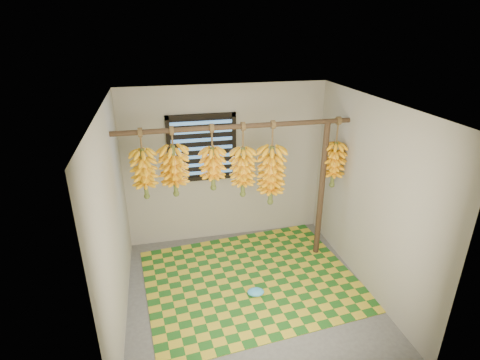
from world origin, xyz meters
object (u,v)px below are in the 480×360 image
object	(u,v)px
woven_mat	(251,279)
plastic_bag	(256,292)
banana_bunch_d	(243,172)
banana_bunch_e	(271,175)
banana_bunch_b	(175,171)
banana_bunch_c	(213,168)
banana_bunch_f	(334,165)
support_post	(321,192)
banana_bunch_a	(145,174)

from	to	relation	value
woven_mat	plastic_bag	xyz separation A→B (m)	(-0.02, -0.32, 0.05)
woven_mat	banana_bunch_d	xyz separation A→B (m)	(-0.02, 0.41, 1.39)
plastic_bag	banana_bunch_e	distance (m)	1.51
plastic_bag	banana_bunch_b	world-z (taller)	banana_bunch_b
banana_bunch_c	banana_bunch_d	distance (m)	0.40
banana_bunch_d	banana_bunch_f	size ratio (longest dim) A/B	1.01
plastic_bag	banana_bunch_d	xyz separation A→B (m)	(0.00, 0.73, 1.34)
plastic_bag	banana_bunch_f	bearing A→B (deg)	29.82
woven_mat	banana_bunch_c	size ratio (longest dim) A/B	3.18
support_post	banana_bunch_d	world-z (taller)	banana_bunch_d
banana_bunch_a	banana_bunch_b	distance (m)	0.36
banana_bunch_b	banana_bunch_e	xyz separation A→B (m)	(1.25, -0.00, -0.18)
plastic_bag	banana_bunch_d	distance (m)	1.53
banana_bunch_b	woven_mat	bearing A→B (deg)	-24.89
banana_bunch_c	banana_bunch_e	bearing A→B (deg)	0.00
support_post	banana_bunch_f	world-z (taller)	banana_bunch_f
woven_mat	banana_bunch_b	size ratio (longest dim) A/B	3.04
banana_bunch_e	support_post	bearing A→B (deg)	0.00
support_post	banana_bunch_b	bearing A→B (deg)	180.00
plastic_bag	banana_bunch_c	xyz separation A→B (m)	(-0.39, 0.73, 1.42)
plastic_bag	banana_bunch_d	bearing A→B (deg)	89.93
woven_mat	banana_bunch_c	world-z (taller)	banana_bunch_c
banana_bunch_f	banana_bunch_b	bearing A→B (deg)	180.00
banana_bunch_d	banana_bunch_e	xyz separation A→B (m)	(0.39, 0.00, -0.08)
banana_bunch_b	plastic_bag	bearing A→B (deg)	-40.23
woven_mat	banana_bunch_b	xyz separation A→B (m)	(-0.89, 0.41, 1.48)
banana_bunch_b	support_post	bearing A→B (deg)	-0.00
support_post	plastic_bag	xyz separation A→B (m)	(-1.13, -0.73, -0.95)
banana_bunch_a	banana_bunch_d	distance (m)	1.23
woven_mat	banana_bunch_a	world-z (taller)	banana_bunch_a
banana_bunch_c	banana_bunch_d	world-z (taller)	same
banana_bunch_a	banana_bunch_d	world-z (taller)	same
support_post	plastic_bag	bearing A→B (deg)	-147.01
support_post	banana_bunch_b	xyz separation A→B (m)	(-2.00, 0.00, 0.49)
plastic_bag	banana_bunch_e	bearing A→B (deg)	62.20
banana_bunch_a	banana_bunch_c	distance (m)	0.84
banana_bunch_e	banana_bunch_d	bearing A→B (deg)	180.00
banana_bunch_a	banana_bunch_f	xyz separation A→B (m)	(2.51, 0.00, -0.09)
banana_bunch_e	banana_bunch_f	bearing A→B (deg)	0.00
banana_bunch_a	banana_bunch_e	size ratio (longest dim) A/B	0.78
banana_bunch_a	plastic_bag	bearing A→B (deg)	-30.81
plastic_bag	banana_bunch_a	distance (m)	2.02
banana_bunch_a	banana_bunch_b	xyz separation A→B (m)	(0.36, 0.00, 0.01)
banana_bunch_f	woven_mat	bearing A→B (deg)	-161.97
banana_bunch_e	banana_bunch_c	bearing A→B (deg)	180.00
banana_bunch_f	plastic_bag	bearing A→B (deg)	-150.18
banana_bunch_b	banana_bunch_e	world-z (taller)	same
support_post	plastic_bag	distance (m)	1.65
woven_mat	banana_bunch_e	bearing A→B (deg)	48.11
banana_bunch_c	banana_bunch_f	distance (m)	1.67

